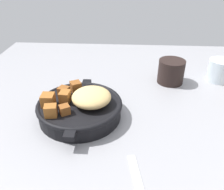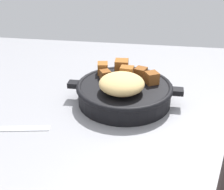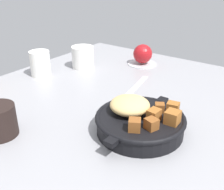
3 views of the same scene
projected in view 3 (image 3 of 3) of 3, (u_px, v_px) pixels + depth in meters
The scene contains 7 objects.
ground_plane at pixel (112, 122), 72.60cm from camera, with size 117.21×101.67×2.40cm, color gray.
cast_iron_skillet at pixel (139, 120), 65.30cm from camera, with size 26.05×21.77×8.08cm.
saucer_plate at pixel (142, 64), 111.01cm from camera, with size 11.71×11.71×0.60cm, color #B7BABF.
red_apple at pixel (143, 54), 109.22cm from camera, with size 7.65×7.65×7.65cm, color maroon.
butter_knife at pixel (136, 86), 90.83cm from camera, with size 19.12×1.60×0.36cm, color silver.
ceramic_mug_white at pixel (83, 57), 105.96cm from camera, with size 8.51×8.51×8.44cm, color silver.
white_creamer_pitcher at pixel (40, 64), 98.17cm from camera, with size 7.25×7.25×9.09cm, color white.
Camera 3 is at (-50.41, -36.54, 36.85)cm, focal length 43.55 mm.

